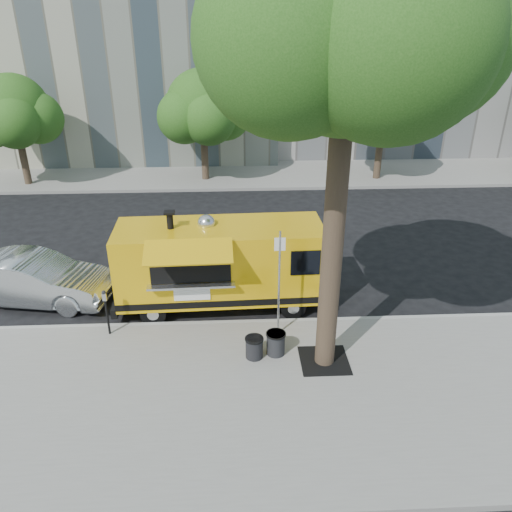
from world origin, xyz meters
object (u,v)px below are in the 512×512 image
Objects in this scene: far_tree_b at (202,106)px; street_tree at (350,10)px; far_tree_c at (384,108)px; trash_bin_right at (276,343)px; sedan at (34,279)px; sign_post at (279,278)px; trash_bin_left at (254,347)px; far_tree_a at (14,111)px; food_truck at (220,264)px; parking_meter at (106,307)px.

street_tree is at bearing -76.92° from far_tree_b.
trash_bin_right is (-6.59, -14.83, -3.24)m from far_tree_c.
street_tree is at bearing -103.77° from sedan.
far_tree_b is 9.01m from far_tree_c.
street_tree reaches higher than sign_post.
far_tree_b reaches higher than sign_post.
trash_bin_right is at bearing 12.80° from trash_bin_left.
far_tree_a reaches higher than sign_post.
far_tree_b is 13.20m from sedan.
far_tree_b is at bearing 103.08° from street_tree.
far_tree_b is 1.20× the size of sedan.
parking_meter is at bearing -154.86° from food_truck.
street_tree is 7.64m from trash_bin_right.
street_tree is 7.69× the size of parking_meter.
food_truck is at bearing 27.03° from parking_meter.
far_tree_c is (9.00, -0.30, -0.12)m from far_tree_b.
trash_bin_left is at bearing -83.04° from far_tree_b.
street_tree reaches higher than far_tree_b.
sign_post is 0.48× the size of food_truck.
food_truck is 5.67m from sedan.
far_tree_c is 14.80m from food_truck.
far_tree_a is 9.46× the size of trash_bin_left.
sign_post reaches higher than trash_bin_right.
far_tree_b is at bearing 100.15° from sign_post.
far_tree_c is at bearing 70.44° from street_tree.
far_tree_c is 8.58× the size of trash_bin_right.
parking_meter is 2.20× the size of trash_bin_right.
far_tree_b is 9.71× the size of trash_bin_left.
street_tree is 1.97× the size of far_tree_c.
sign_post reaches higher than sedan.
far_tree_c reaches higher than sign_post.
far_tree_b reaches higher than trash_bin_left.
parking_meter is 4.57m from trash_bin_right.
sign_post is 1.85m from trash_bin_left.
food_truck is at bearing -85.53° from far_tree_b.
food_truck reaches higher than trash_bin_right.
far_tree_a reaches higher than sedan.
parking_meter is 2.36× the size of trash_bin_left.
sedan is 7.58× the size of trash_bin_right.
food_truck is 3.12m from trash_bin_right.
far_tree_c is 18.19m from sedan.
sedan is (-13.62, -11.68, -2.96)m from far_tree_c.
food_truck is at bearing 131.41° from street_tree.
sedan is (-8.22, 3.52, -7.26)m from street_tree.
trash_bin_left is at bearing -107.40° from sedan.
far_tree_a is 1.79× the size of sign_post.
trash_bin_right is (2.41, -15.13, -3.36)m from far_tree_b.
parking_meter is at bearing -62.85° from far_tree_a.
trash_bin_left is at bearing -167.20° from trash_bin_right.
sedan is at bearing 156.83° from street_tree.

